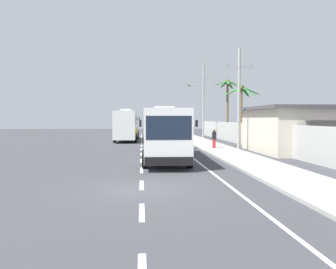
{
  "coord_description": "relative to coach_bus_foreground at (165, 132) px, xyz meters",
  "views": [
    {
      "loc": [
        -0.01,
        -13.49,
        2.78
      ],
      "look_at": [
        1.77,
        9.58,
        1.7
      ],
      "focal_mm": 37.09,
      "sensor_mm": 36.0,
      "label": 1
    }
  ],
  "objects": [
    {
      "name": "ground_plane",
      "position": [
        -1.55,
        -9.61,
        -1.88
      ],
      "size": [
        160.0,
        160.0,
        0.0
      ],
      "primitive_type": "plane",
      "color": "#3A3A3F"
    },
    {
      "name": "sidewalk_kerb",
      "position": [
        5.25,
        0.39,
        -1.81
      ],
      "size": [
        3.2,
        90.0,
        0.14
      ],
      "primitive_type": "cube",
      "color": "#999993",
      "rests_on": "ground"
    },
    {
      "name": "lane_markings",
      "position": [
        0.76,
        4.81,
        -1.87
      ],
      "size": [
        3.74,
        71.0,
        0.01
      ],
      "color": "white",
      "rests_on": "ground"
    },
    {
      "name": "boundary_wall",
      "position": [
        9.05,
        4.39,
        -0.72
      ],
      "size": [
        0.24,
        60.0,
        2.31
      ],
      "primitive_type": "cube",
      "color": "#B2B2AD",
      "rests_on": "ground"
    },
    {
      "name": "coach_bus_foreground",
      "position": [
        0.0,
        0.0,
        0.0
      ],
      "size": [
        3.19,
        11.22,
        3.6
      ],
      "color": "white",
      "rests_on": "ground"
    },
    {
      "name": "coach_bus_far_lane",
      "position": [
        -3.35,
        20.34,
        0.16
      ],
      "size": [
        3.01,
        11.28,
        3.91
      ],
      "color": "white",
      "rests_on": "ground"
    },
    {
      "name": "motorcycle_beside_bus",
      "position": [
        2.81,
        8.57,
        -1.21
      ],
      "size": [
        0.56,
        1.96,
        1.63
      ],
      "color": "black",
      "rests_on": "ground"
    },
    {
      "name": "pedestrian_near_kerb",
      "position": [
        4.91,
        7.35,
        -0.86
      ],
      "size": [
        0.36,
        0.36,
        1.68
      ],
      "rotation": [
        0.0,
        0.0,
        5.13
      ],
      "color": "red",
      "rests_on": "sidewalk_kerb"
    },
    {
      "name": "utility_pole_mid",
      "position": [
        6.87,
        6.41,
        2.74
      ],
      "size": [
        2.57,
        0.24,
        8.83
      ],
      "color": "#9E9E99",
      "rests_on": "ground"
    },
    {
      "name": "utility_pole_far",
      "position": [
        6.76,
        23.39,
        3.54
      ],
      "size": [
        3.41,
        0.24,
        10.27
      ],
      "color": "#9E9E99",
      "rests_on": "ground"
    },
    {
      "name": "palm_nearest",
      "position": [
        9.0,
        12.89,
        2.95
      ],
      "size": [
        4.08,
        3.83,
        6.34
      ],
      "color": "brown",
      "rests_on": "ground"
    },
    {
      "name": "palm_second",
      "position": [
        9.53,
        20.96,
        3.69
      ],
      "size": [
        3.27,
        3.26,
        7.81
      ],
      "color": "brown",
      "rests_on": "ground"
    },
    {
      "name": "roadside_building",
      "position": [
        14.3,
        4.38,
        0.01
      ],
      "size": [
        13.67,
        9.54,
        3.74
      ],
      "color": "beige",
      "rests_on": "ground"
    }
  ]
}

